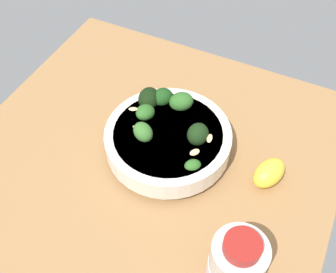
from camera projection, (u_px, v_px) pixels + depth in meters
ground_plane at (147, 167)px, 74.39cm from camera, size 64.64×64.64×4.07cm
bowl_of_broccoli at (168, 136)px, 71.87cm from camera, size 21.94×21.94×8.76cm
lemon_wedge at (269, 173)px, 68.44cm from camera, size 6.28×7.66×4.41cm
bottle_tall at (235, 268)px, 54.64cm from camera, size 7.50×7.50×13.06cm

